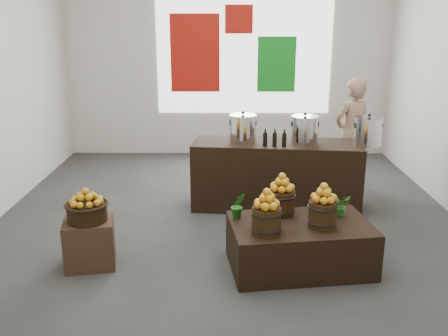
{
  "coord_description": "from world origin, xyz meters",
  "views": [
    {
      "loc": [
        -0.01,
        -5.88,
        2.51
      ],
      "look_at": [
        -0.04,
        -0.4,
        0.87
      ],
      "focal_mm": 40.0,
      "sensor_mm": 36.0,
      "label": 1
    }
  ],
  "objects_px": {
    "counter": "(276,175)",
    "display_table": "(300,245)",
    "shopper": "(351,135)",
    "wicker_basket": "(87,213)",
    "stock_pot_left": "(243,129)",
    "crate": "(90,243)",
    "stock_pot_center": "(305,130)",
    "stock_pot_right": "(368,132)"
  },
  "relations": [
    {
      "from": "counter",
      "to": "display_table",
      "type": "bearing_deg",
      "value": -81.04
    },
    {
      "from": "stock_pot_left",
      "to": "shopper",
      "type": "distance_m",
      "value": 1.81
    },
    {
      "from": "wicker_basket",
      "to": "display_table",
      "type": "xyz_separation_m",
      "value": [
        2.2,
        -0.01,
        -0.35
      ]
    },
    {
      "from": "stock_pot_right",
      "to": "shopper",
      "type": "xyz_separation_m",
      "value": [
        0.01,
        0.9,
        -0.25
      ]
    },
    {
      "from": "wicker_basket",
      "to": "shopper",
      "type": "bearing_deg",
      "value": 37.28
    },
    {
      "from": "stock_pot_right",
      "to": "wicker_basket",
      "type": "bearing_deg",
      "value": -153.89
    },
    {
      "from": "counter",
      "to": "stock_pot_right",
      "type": "distance_m",
      "value": 1.34
    },
    {
      "from": "display_table",
      "to": "counter",
      "type": "bearing_deg",
      "value": 85.05
    },
    {
      "from": "display_table",
      "to": "shopper",
      "type": "distance_m",
      "value": 2.81
    },
    {
      "from": "counter",
      "to": "shopper",
      "type": "xyz_separation_m",
      "value": [
        1.18,
        0.77,
        0.39
      ]
    },
    {
      "from": "wicker_basket",
      "to": "stock_pot_left",
      "type": "height_order",
      "value": "stock_pot_left"
    },
    {
      "from": "stock_pot_left",
      "to": "display_table",
      "type": "bearing_deg",
      "value": -72.96
    },
    {
      "from": "wicker_basket",
      "to": "counter",
      "type": "distance_m",
      "value": 2.73
    },
    {
      "from": "wicker_basket",
      "to": "stock_pot_left",
      "type": "bearing_deg",
      "value": 47.09
    },
    {
      "from": "stock_pot_right",
      "to": "shopper",
      "type": "distance_m",
      "value": 0.93
    },
    {
      "from": "stock_pot_center",
      "to": "wicker_basket",
      "type": "bearing_deg",
      "value": -145.54
    },
    {
      "from": "stock_pot_right",
      "to": "stock_pot_center",
      "type": "bearing_deg",
      "value": 174.04
    },
    {
      "from": "shopper",
      "to": "display_table",
      "type": "bearing_deg",
      "value": 41.87
    },
    {
      "from": "counter",
      "to": "shopper",
      "type": "distance_m",
      "value": 1.46
    },
    {
      "from": "display_table",
      "to": "stock_pot_left",
      "type": "distance_m",
      "value": 2.05
    },
    {
      "from": "counter",
      "to": "stock_pot_left",
      "type": "height_order",
      "value": "stock_pot_left"
    },
    {
      "from": "display_table",
      "to": "stock_pot_left",
      "type": "xyz_separation_m",
      "value": [
        -0.55,
        1.79,
        0.85
      ]
    },
    {
      "from": "stock_pot_left",
      "to": "crate",
      "type": "bearing_deg",
      "value": -132.91
    },
    {
      "from": "wicker_basket",
      "to": "stock_pot_center",
      "type": "bearing_deg",
      "value": 34.46
    },
    {
      "from": "crate",
      "to": "shopper",
      "type": "relative_size",
      "value": 0.3
    },
    {
      "from": "counter",
      "to": "stock_pot_center",
      "type": "xyz_separation_m",
      "value": [
        0.36,
        -0.04,
        0.63
      ]
    },
    {
      "from": "stock_pot_left",
      "to": "shopper",
      "type": "height_order",
      "value": "shopper"
    },
    {
      "from": "display_table",
      "to": "stock_pot_center",
      "type": "relative_size",
      "value": 4.12
    },
    {
      "from": "crate",
      "to": "display_table",
      "type": "height_order",
      "value": "crate"
    },
    {
      "from": "crate",
      "to": "shopper",
      "type": "bearing_deg",
      "value": 37.28
    },
    {
      "from": "display_table",
      "to": "stock_pot_center",
      "type": "bearing_deg",
      "value": 73.23
    },
    {
      "from": "display_table",
      "to": "counter",
      "type": "distance_m",
      "value": 1.76
    },
    {
      "from": "crate",
      "to": "display_table",
      "type": "relative_size",
      "value": 0.35
    },
    {
      "from": "stock_pot_left",
      "to": "counter",
      "type": "bearing_deg",
      "value": -5.96
    },
    {
      "from": "display_table",
      "to": "counter",
      "type": "relative_size",
      "value": 0.64
    },
    {
      "from": "crate",
      "to": "stock_pot_left",
      "type": "xyz_separation_m",
      "value": [
        1.65,
        1.78,
        0.84
      ]
    },
    {
      "from": "stock_pot_right",
      "to": "shopper",
      "type": "relative_size",
      "value": 0.2
    },
    {
      "from": "shopper",
      "to": "counter",
      "type": "bearing_deg",
      "value": 8.56
    },
    {
      "from": "stock_pot_right",
      "to": "display_table",
      "type": "bearing_deg",
      "value": -123.64
    },
    {
      "from": "wicker_basket",
      "to": "shopper",
      "type": "relative_size",
      "value": 0.24
    },
    {
      "from": "wicker_basket",
      "to": "counter",
      "type": "relative_size",
      "value": 0.18
    },
    {
      "from": "display_table",
      "to": "stock_pot_center",
      "type": "distance_m",
      "value": 1.92
    }
  ]
}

